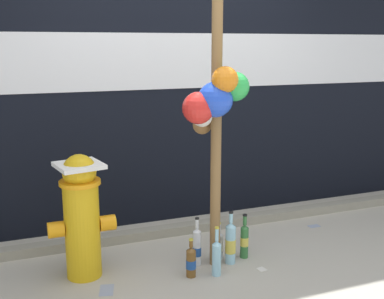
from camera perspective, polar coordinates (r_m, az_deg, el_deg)
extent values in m
plane|color=#ADA899|center=(3.54, 5.41, -15.70)|extent=(14.00, 14.00, 0.00)
cube|color=black|center=(4.50, -2.75, 14.87)|extent=(10.00, 0.20, 3.71)
cube|color=silver|center=(4.39, -2.58, 10.50)|extent=(5.13, 0.01, 0.50)
cube|color=gray|center=(4.38, -0.58, -9.35)|extent=(8.00, 0.12, 0.08)
cylinder|color=olive|center=(3.44, 2.97, 8.21)|extent=(0.08, 0.08, 2.83)
sphere|color=green|center=(3.38, 5.14, 7.50)|extent=(0.21, 0.21, 0.21)
sphere|color=red|center=(3.31, 0.75, 4.98)|extent=(0.22, 0.22, 0.22)
sphere|color=orange|center=(3.29, 3.96, 8.32)|extent=(0.19, 0.19, 0.19)
sphere|color=blue|center=(3.33, 2.81, 5.98)|extent=(0.25, 0.25, 0.25)
sphere|color=brown|center=(3.56, 1.23, 2.97)|extent=(0.14, 0.14, 0.14)
sphere|color=brown|center=(3.54, 1.24, 4.73)|extent=(0.10, 0.10, 0.10)
sphere|color=brown|center=(3.52, 0.73, 5.20)|extent=(0.04, 0.04, 0.04)
sphere|color=brown|center=(3.55, 1.74, 5.25)|extent=(0.04, 0.04, 0.04)
sphere|color=brown|center=(3.50, 1.51, 4.64)|extent=(0.04, 0.04, 0.04)
sphere|color=silver|center=(3.39, 1.20, 3.95)|extent=(0.15, 0.15, 0.15)
sphere|color=silver|center=(3.37, 1.21, 5.85)|extent=(0.11, 0.11, 0.11)
sphere|color=silver|center=(3.36, 0.67, 6.37)|extent=(0.04, 0.04, 0.04)
sphere|color=silver|center=(3.38, 1.76, 6.41)|extent=(0.04, 0.04, 0.04)
sphere|color=#9D9992|center=(3.33, 1.50, 5.77)|extent=(0.04, 0.04, 0.04)
cylinder|color=gold|center=(3.58, -12.97, -9.44)|extent=(0.25, 0.25, 0.70)
cylinder|color=orange|center=(3.46, -13.26, -3.83)|extent=(0.29, 0.29, 0.03)
sphere|color=gold|center=(3.44, -13.33, -2.53)|extent=(0.24, 0.24, 0.24)
cylinder|color=orange|center=(3.55, -15.96, -9.20)|extent=(0.11, 0.11, 0.11)
cylinder|color=orange|center=(3.59, -10.07, -8.63)|extent=(0.11, 0.11, 0.11)
cube|color=white|center=(3.43, -13.36, -1.86)|extent=(0.36, 0.36, 0.03)
cylinder|color=brown|center=(3.58, -0.11, -13.49)|extent=(0.07, 0.07, 0.20)
cone|color=brown|center=(3.53, -0.12, -11.82)|extent=(0.07, 0.07, 0.03)
cylinder|color=brown|center=(3.51, -0.12, -11.21)|extent=(0.03, 0.03, 0.05)
cylinder|color=#1E478C|center=(3.58, -0.11, -13.54)|extent=(0.07, 0.07, 0.07)
cylinder|color=gold|center=(3.50, -0.12, -10.72)|extent=(0.03, 0.03, 0.01)
cylinder|color=#93CCE0|center=(3.59, 2.95, -13.04)|extent=(0.07, 0.07, 0.24)
cone|color=#93CCE0|center=(3.54, 2.98, -11.08)|extent=(0.07, 0.07, 0.03)
cylinder|color=#93CCE0|center=(3.51, 2.99, -10.15)|extent=(0.03, 0.03, 0.10)
cylinder|color=gold|center=(3.49, 3.00, -9.33)|extent=(0.03, 0.03, 0.01)
cylinder|color=#93CCE0|center=(3.77, 4.62, -11.30)|extent=(0.08, 0.08, 0.30)
cone|color=#93CCE0|center=(3.71, 4.67, -8.95)|extent=(0.08, 0.08, 0.03)
cylinder|color=#93CCE0|center=(3.69, 4.68, -8.16)|extent=(0.03, 0.03, 0.08)
cylinder|color=#D8C64C|center=(3.77, 4.62, -11.41)|extent=(0.08, 0.08, 0.11)
cylinder|color=black|center=(3.67, 4.70, -7.51)|extent=(0.03, 0.03, 0.01)
cylinder|color=silver|center=(3.85, 3.25, -11.55)|extent=(0.06, 0.06, 0.20)
cone|color=silver|center=(3.81, 3.27, -10.00)|extent=(0.06, 0.06, 0.02)
cylinder|color=silver|center=(3.79, 3.28, -9.36)|extent=(0.02, 0.02, 0.07)
cylinder|color=silver|center=(3.85, 3.25, -11.55)|extent=(0.06, 0.06, 0.07)
cylinder|color=gold|center=(3.77, 3.29, -8.80)|extent=(0.03, 0.03, 0.01)
cylinder|color=#337038|center=(3.88, 6.27, -11.02)|extent=(0.06, 0.06, 0.25)
cone|color=#337038|center=(3.83, 6.32, -9.14)|extent=(0.06, 0.06, 0.03)
cylinder|color=#337038|center=(3.81, 6.34, -8.43)|extent=(0.03, 0.03, 0.08)
cylinder|color=#D8C64C|center=(3.88, 6.28, -10.86)|extent=(0.07, 0.07, 0.07)
cylinder|color=black|center=(3.80, 6.36, -7.80)|extent=(0.04, 0.04, 0.01)
cylinder|color=silver|center=(3.74, 0.61, -11.71)|extent=(0.06, 0.06, 0.27)
cone|color=silver|center=(3.68, 0.61, -9.59)|extent=(0.06, 0.06, 0.03)
cylinder|color=silver|center=(3.66, 0.61, -8.87)|extent=(0.03, 0.03, 0.07)
cylinder|color=#1E478C|center=(3.75, 0.60, -12.08)|extent=(0.07, 0.07, 0.07)
cylinder|color=black|center=(3.64, 0.61, -8.24)|extent=(0.03, 0.03, 0.01)
cube|color=silver|center=(3.76, 8.33, -13.95)|extent=(0.07, 0.07, 0.01)
cube|color=#8C99B2|center=(4.66, 14.38, -8.84)|extent=(0.11, 0.06, 0.01)
cube|color=#8C99B2|center=(3.49, -10.18, -16.19)|extent=(0.13, 0.18, 0.01)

